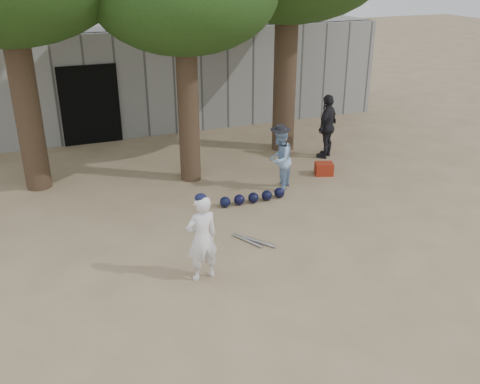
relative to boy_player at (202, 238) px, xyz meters
name	(u,v)px	position (x,y,z in m)	size (l,w,h in m)	color
ground	(229,271)	(0.46, 0.04, -0.74)	(70.00, 70.00, 0.00)	#937C5E
boy_player	(202,238)	(0.00, 0.00, 0.00)	(0.54, 0.35, 1.48)	white
spectator_blue	(280,159)	(2.74, 2.90, -0.02)	(0.70, 0.54, 1.44)	#85A7CE
spectator_dark	(327,126)	(4.83, 4.42, 0.10)	(0.98, 0.41, 1.67)	black
red_bag	(324,169)	(4.14, 3.30, -0.59)	(0.42, 0.32, 0.30)	#9B2714
back_building	(117,71)	(0.46, 10.38, 0.76)	(16.00, 5.24, 3.00)	gray
helmet_row	(253,197)	(1.92, 2.44, -0.62)	(1.51, 0.27, 0.23)	black
bat_pile	(253,241)	(1.23, 0.80, -0.71)	(0.59, 0.77, 0.06)	#AEACB3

